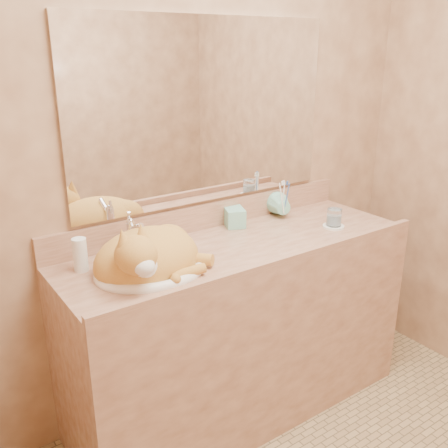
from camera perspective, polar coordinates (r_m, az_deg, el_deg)
wall_back at (r=2.28m, az=-2.13°, el=9.16°), size 2.40×0.02×2.50m
vanity_counter at (r=2.37m, az=1.82°, el=-11.94°), size 1.60×0.55×0.85m
mirror at (r=2.25m, az=-2.00°, el=12.63°), size 1.30×0.02×0.80m
sink_basin at (r=1.92m, az=-8.39°, el=-3.49°), size 0.48×0.41×0.14m
faucet at (r=2.05m, az=-10.54°, el=-1.41°), size 0.07×0.13×0.18m
cat at (r=1.91m, az=-8.75°, el=-3.48°), size 0.48×0.41×0.24m
soap_dispenser at (r=2.31m, az=1.56°, el=1.61°), size 0.12×0.12×0.20m
toothbrush_cup at (r=2.48m, az=6.86°, el=1.66°), size 0.15×0.15×0.11m
toothbrushes at (r=2.46m, az=6.92°, el=3.13°), size 0.03×0.03×0.20m
saucer at (r=2.43m, az=12.40°, el=-0.26°), size 0.10×0.10×0.01m
water_glass at (r=2.42m, az=12.48°, el=0.75°), size 0.07×0.07×0.08m
lotion_bottle at (r=1.98m, az=-16.12°, el=-3.40°), size 0.05×0.05×0.13m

